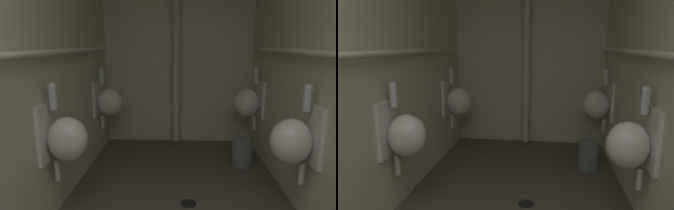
% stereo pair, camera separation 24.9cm
% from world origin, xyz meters
% --- Properties ---
extents(wall_left, '(0.06, 4.10, 2.64)m').
position_xyz_m(wall_left, '(-1.02, 1.99, 1.32)').
color(wall_left, beige).
rests_on(wall_left, ground).
extents(wall_right, '(0.06, 4.10, 2.64)m').
position_xyz_m(wall_right, '(1.02, 1.99, 1.32)').
color(wall_right, beige).
rests_on(wall_right, ground).
extents(wall_back, '(2.11, 0.06, 2.64)m').
position_xyz_m(wall_back, '(0.00, 4.01, 1.32)').
color(wall_back, beige).
rests_on(wall_back, ground).
extents(urinal_left_mid, '(0.32, 0.30, 0.76)m').
position_xyz_m(urinal_left_mid, '(-0.85, 2.01, 0.67)').
color(urinal_left_mid, silver).
extents(urinal_left_far, '(0.32, 0.30, 0.76)m').
position_xyz_m(urinal_left_far, '(-0.85, 3.41, 0.67)').
color(urinal_left_far, silver).
extents(urinal_right_mid, '(0.32, 0.30, 0.76)m').
position_xyz_m(urinal_right_mid, '(0.85, 2.01, 0.67)').
color(urinal_right_mid, silver).
extents(urinal_right_far, '(0.32, 0.30, 0.76)m').
position_xyz_m(urinal_right_far, '(0.85, 3.45, 0.67)').
color(urinal_right_far, silver).
extents(supply_pipe_left, '(0.06, 3.36, 0.06)m').
position_xyz_m(supply_pipe_left, '(-0.93, 1.96, 1.30)').
color(supply_pipe_left, beige).
extents(supply_pipe_right, '(0.06, 3.33, 0.06)m').
position_xyz_m(supply_pipe_right, '(0.93, 2.02, 1.30)').
color(supply_pipe_right, beige).
extents(standpipe_back_wall, '(0.10, 0.10, 2.59)m').
position_xyz_m(standpipe_back_wall, '(-0.03, 3.90, 1.32)').
color(standpipe_back_wall, beige).
rests_on(standpipe_back_wall, ground).
extents(floor_drain, '(0.14, 0.14, 0.01)m').
position_xyz_m(floor_drain, '(0.09, 2.26, 0.00)').
color(floor_drain, black).
rests_on(floor_drain, ground).
extents(waste_bin, '(0.22, 0.22, 0.31)m').
position_xyz_m(waste_bin, '(0.72, 3.11, 0.16)').
color(waste_bin, slate).
rests_on(waste_bin, ground).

